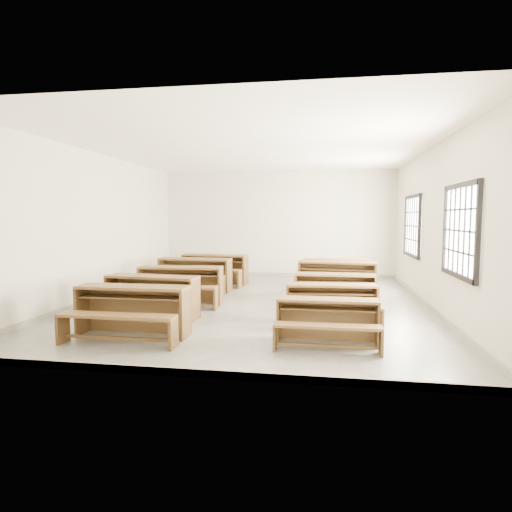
% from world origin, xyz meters
% --- Properties ---
extents(room, '(8.50, 8.50, 3.20)m').
position_xyz_m(room, '(0.09, 0.00, 2.14)').
color(room, gray).
rests_on(room, ground).
extents(desk_set_0, '(1.72, 0.90, 0.77)m').
position_xyz_m(desk_set_0, '(-1.47, -2.78, 0.45)').
color(desk_set_0, brown).
rests_on(desk_set_0, ground).
extents(desk_set_1, '(1.78, 1.05, 0.76)m').
position_xyz_m(desk_set_1, '(-1.65, -1.61, 0.44)').
color(desk_set_1, brown).
rests_on(desk_set_1, ground).
extents(desk_set_2, '(1.79, 1.00, 0.78)m').
position_xyz_m(desk_set_2, '(-1.55, -0.31, 0.46)').
color(desk_set_2, brown).
rests_on(desk_set_2, ground).
extents(desk_set_3, '(1.84, 1.04, 0.80)m').
position_xyz_m(desk_set_3, '(-1.73, 1.23, 0.47)').
color(desk_set_3, brown).
rests_on(desk_set_3, ground).
extents(desk_set_4, '(1.86, 1.09, 0.80)m').
position_xyz_m(desk_set_4, '(-1.53, 2.41, 0.47)').
color(desk_set_4, brown).
rests_on(desk_set_4, ground).
extents(desk_set_5, '(1.44, 0.75, 0.65)m').
position_xyz_m(desk_set_5, '(1.46, -2.70, 0.38)').
color(desk_set_5, brown).
rests_on(desk_set_5, ground).
extents(desk_set_6, '(1.57, 0.90, 0.68)m').
position_xyz_m(desk_set_6, '(1.53, -1.57, 0.40)').
color(desk_set_6, brown).
rests_on(desk_set_6, ground).
extents(desk_set_7, '(1.56, 0.81, 0.70)m').
position_xyz_m(desk_set_7, '(1.62, -0.35, 0.41)').
color(desk_set_7, brown).
rests_on(desk_set_7, ground).
extents(desk_set_8, '(1.86, 1.12, 0.79)m').
position_xyz_m(desk_set_8, '(1.70, 1.12, 0.46)').
color(desk_set_8, brown).
rests_on(desk_set_8, ground).
extents(desk_set_9, '(1.70, 0.96, 0.74)m').
position_xyz_m(desk_set_9, '(1.71, 2.27, 0.43)').
color(desk_set_9, brown).
rests_on(desk_set_9, ground).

